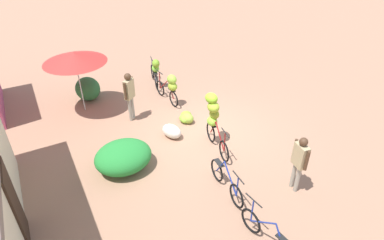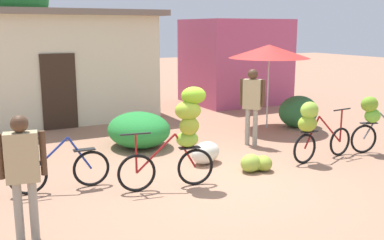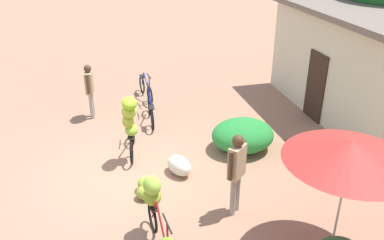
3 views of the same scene
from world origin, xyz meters
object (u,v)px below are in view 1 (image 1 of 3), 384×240
at_px(bicycle_near_pile, 226,182).
at_px(produce_sack, 172,131).
at_px(market_umbrella, 74,57).
at_px(person_bystander, 129,92).
at_px(bicycle_by_shop, 170,86).
at_px(bicycle_center_loaded, 214,116).
at_px(bicycle_leftmost, 267,235).
at_px(bicycle_rightmost, 155,70).
at_px(person_vendor, 300,159).
at_px(banana_pile_on_ground, 186,117).

bearing_deg(bicycle_near_pile, produce_sack, 3.56).
relative_size(market_umbrella, person_bystander, 1.27).
xyz_separation_m(bicycle_by_shop, produce_sack, (-1.95, 0.90, -0.52)).
distance_m(bicycle_center_loaded, person_bystander, 3.11).
bearing_deg(bicycle_center_loaded, bicycle_leftmost, 166.06).
bearing_deg(bicycle_rightmost, produce_sack, 164.51).
relative_size(market_umbrella, bicycle_near_pile, 1.35).
bearing_deg(person_vendor, person_bystander, 26.08).
distance_m(produce_sack, person_vendor, 4.13).
bearing_deg(market_umbrella, banana_pile_on_ground, -130.29).
distance_m(bicycle_center_loaded, bicycle_rightmost, 4.59).
bearing_deg(bicycle_near_pile, person_vendor, -114.69).
xyz_separation_m(person_vendor, person_bystander, (5.25, 2.57, 0.08)).
xyz_separation_m(bicycle_rightmost, produce_sack, (-3.62, 1.00, -0.50)).
bearing_deg(bicycle_rightmost, person_bystander, 138.55).
height_order(market_umbrella, person_bystander, market_umbrella).
xyz_separation_m(bicycle_center_loaded, banana_pile_on_ground, (1.55, 0.11, -0.88)).
height_order(person_vendor, person_bystander, person_bystander).
xyz_separation_m(bicycle_near_pile, produce_sack, (2.87, 0.18, -0.13)).
bearing_deg(bicycle_center_loaded, produce_sack, 45.09).
height_order(market_umbrella, person_vendor, market_umbrella).
relative_size(bicycle_near_pile, banana_pile_on_ground, 2.31).
distance_m(bicycle_near_pile, bicycle_center_loaded, 2.18).
bearing_deg(produce_sack, banana_pile_on_ground, -55.06).
bearing_deg(bicycle_center_loaded, bicycle_by_shop, 1.23).
height_order(bicycle_near_pile, person_bystander, person_bystander).
distance_m(market_umbrella, person_bystander, 2.17).
bearing_deg(produce_sack, bicycle_near_pile, -176.44).
bearing_deg(market_umbrella, produce_sack, -145.98).
bearing_deg(produce_sack, bicycle_center_loaded, -134.91).
bearing_deg(bicycle_near_pile, bicycle_by_shop, -8.49).
relative_size(market_umbrella, bicycle_center_loaded, 1.30).
distance_m(market_umbrella, person_vendor, 7.81).
xyz_separation_m(market_umbrella, person_vendor, (-6.69, -3.88, -1.05)).
height_order(bicycle_center_loaded, bicycle_by_shop, bicycle_center_loaded).
bearing_deg(person_vendor, produce_sack, 26.58).
bearing_deg(bicycle_rightmost, bicycle_center_loaded, 179.47).
bearing_deg(bicycle_by_shop, bicycle_near_pile, 171.51).
height_order(bicycle_by_shop, person_bystander, person_bystander).
bearing_deg(bicycle_leftmost, produce_sack, 0.55).
xyz_separation_m(bicycle_center_loaded, bicycle_rightmost, (4.58, -0.04, -0.32)).
bearing_deg(bicycle_rightmost, market_umbrella, 100.26).
bearing_deg(banana_pile_on_ground, bicycle_by_shop, -2.14).
xyz_separation_m(bicycle_center_loaded, bicycle_by_shop, (2.91, 0.06, -0.29)).
distance_m(market_umbrella, banana_pile_on_ground, 4.27).
distance_m(bicycle_by_shop, bicycle_rightmost, 1.67).
bearing_deg(market_umbrella, bicycle_leftmost, -164.67).
bearing_deg(person_bystander, banana_pile_on_ground, -122.82).
height_order(produce_sack, person_vendor, person_vendor).
xyz_separation_m(bicycle_near_pile, bicycle_center_loaded, (1.92, -0.78, 0.69)).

